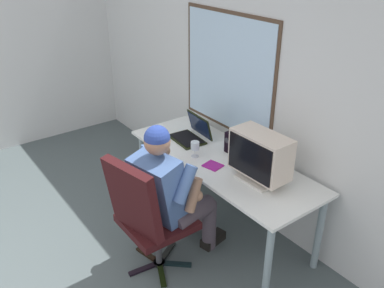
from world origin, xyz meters
The scene contains 9 objects.
wall_rear centered at (-0.01, 2.63, 1.30)m, with size 5.68×0.08×2.60m.
desk centered at (0.01, 2.22, 0.63)m, with size 1.86×0.70×0.71m.
office_chair centered at (0.12, 1.40, 0.57)m, with size 0.55×0.58×1.03m.
person_seated centered at (0.08, 1.65, 0.64)m, with size 0.59×0.80×1.23m.
crt_monitor centered at (0.44, 2.23, 0.93)m, with size 0.47×0.25×0.39m.
laptop centered at (-0.44, 2.25, 0.77)m, with size 0.36×0.31×0.22m.
wine_glass centered at (-0.15, 2.06, 0.81)m, with size 0.07×0.07×0.14m.
desk_speaker centered at (-0.04, 2.36, 0.81)m, with size 0.07×0.08×0.19m.
cd_case centered at (0.07, 2.08, 0.72)m, with size 0.17×0.15×0.01m.
Camera 1 is at (2.30, 0.21, 2.40)m, focal length 38.33 mm.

